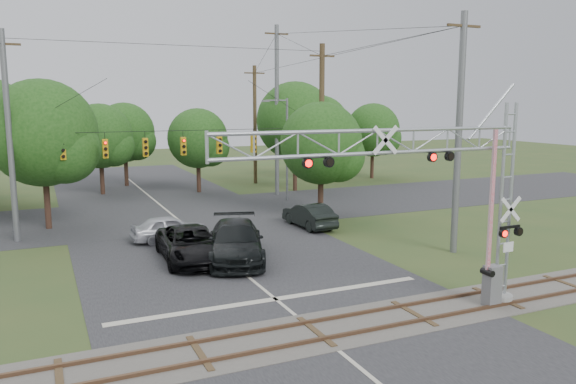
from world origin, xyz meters
name	(u,v)px	position (x,y,z in m)	size (l,w,h in m)	color
ground	(346,357)	(0.00, 0.00, 0.00)	(160.00, 160.00, 0.00)	#324922
road_main	(238,269)	(0.00, 10.00, 0.01)	(14.00, 90.00, 0.02)	#252628
road_cross	(172,214)	(0.00, 24.00, 0.01)	(90.00, 12.00, 0.02)	#252628
railroad_track	(316,332)	(0.00, 2.00, 0.03)	(90.00, 3.20, 0.17)	#49463F
crossing_gantry	(432,186)	(4.30, 1.64, 4.77)	(12.08, 0.98, 7.65)	gray
traffic_signal_span	(197,136)	(0.88, 20.00, 5.60)	(19.34, 0.36, 11.50)	slate
pickup_black	(191,244)	(-1.64, 12.26, 0.82)	(2.73, 5.92, 1.65)	black
car_dark	(236,242)	(0.42, 11.48, 0.93)	(2.60, 6.39, 1.85)	black
sedan_silver	(170,228)	(-1.71, 16.70, 0.72)	(1.70, 4.22, 1.44)	#B6B7BE
suv_dark	(309,215)	(6.94, 16.62, 0.75)	(1.59, 4.56, 1.50)	black
streetlight	(285,144)	(9.48, 26.07, 4.46)	(2.13, 0.22, 7.97)	slate
utility_poles	(206,126)	(2.07, 22.24, 6.09)	(25.00, 27.96, 13.78)	#3D2D1C
treeline	(147,131)	(-0.17, 31.33, 5.41)	(50.47, 25.48, 9.46)	#3A241A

